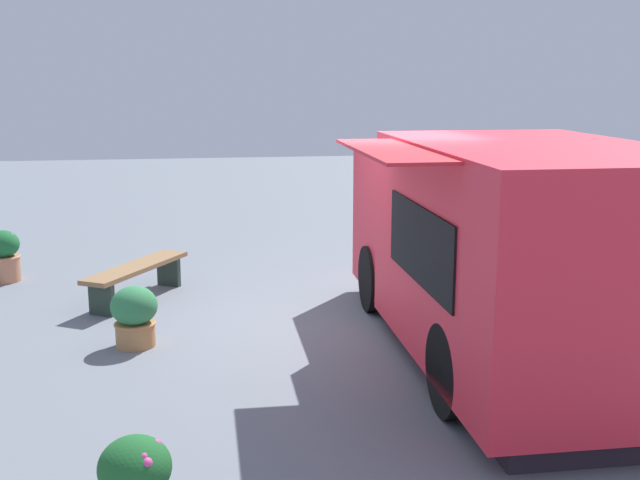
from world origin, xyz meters
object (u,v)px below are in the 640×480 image
at_px(planter_flowering_far, 135,315).
at_px(planter_flowering_side, 3,255).
at_px(plaza_bench, 137,273).
at_px(person_customer, 418,242).
at_px(food_truck, 503,253).

height_order(planter_flowering_far, planter_flowering_side, planter_flowering_side).
bearing_deg(plaza_bench, person_customer, -70.38).
bearing_deg(food_truck, planter_flowering_side, 55.72).
height_order(food_truck, planter_flowering_side, food_truck).
height_order(person_customer, planter_flowering_far, person_customer).
xyz_separation_m(food_truck, planter_flowering_side, (4.04, 5.92, -0.73)).
xyz_separation_m(person_customer, planter_flowering_side, (-0.25, 6.25, 0.05)).
relative_size(planter_flowering_far, plaza_bench, 0.37).
distance_m(food_truck, planter_flowering_far, 4.02).
height_order(food_truck, person_customer, food_truck).
bearing_deg(person_customer, planter_flowering_side, 92.27).
bearing_deg(planter_flowering_side, food_truck, -124.28).
relative_size(food_truck, planter_flowering_side, 7.28).
height_order(person_customer, planter_flowering_side, person_customer).
bearing_deg(food_truck, planter_flowering_far, 76.97).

